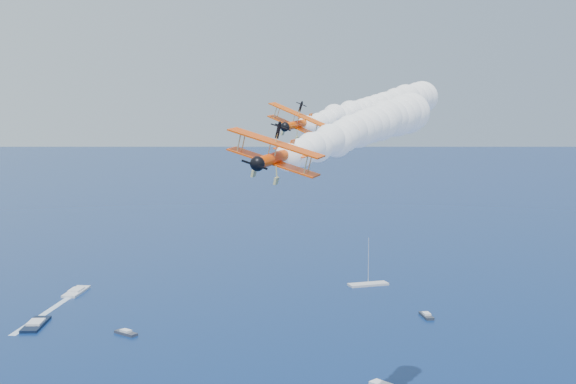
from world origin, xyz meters
TOP-DOWN VIEW (x-y plane):
  - biplane_lead at (15.11, 26.91)m, footprint 10.69×11.90m
  - biplane_trail at (-3.03, 5.62)m, footprint 12.34×13.42m
  - smoke_trail_lead at (37.82, 37.59)m, footprint 51.95×41.77m
  - smoke_trail_trail at (18.68, 18.22)m, footprint 52.16×46.34m
  - spectator_boats at (5.92, 128.49)m, footprint 224.59×196.32m

SIDE VIEW (x-z plane):
  - spectator_boats at x=5.92m, z-range 0.00..0.70m
  - biplane_trail at x=-3.03m, z-range 50.93..59.41m
  - smoke_trail_trail at x=18.68m, z-range 52.25..61.82m
  - biplane_lead at x=15.11m, z-range 53.36..61.51m
  - smoke_trail_lead at x=37.82m, z-range 54.52..64.09m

